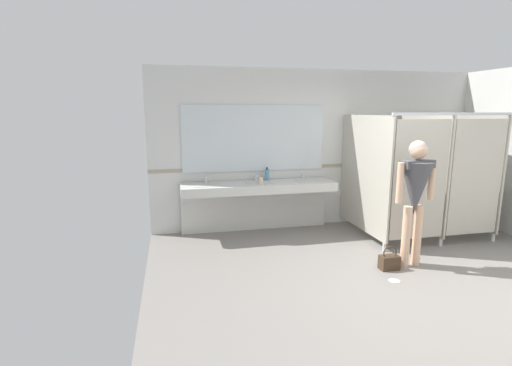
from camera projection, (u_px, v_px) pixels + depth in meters
The scene contains 11 objects.
ground_plane at pixel (404, 285), 4.48m from camera, with size 6.05×5.47×0.10m, color gray.
wall_back at pixel (325, 149), 6.61m from camera, with size 6.05×0.12×2.69m, color silver.
wall_back_tile_band at pixel (326, 166), 6.60m from camera, with size 6.05×0.01×0.06m, color #9E937F.
vanity_counter at pixel (258, 195), 6.19m from camera, with size 2.50×0.59×0.97m.
mirror_panel at pixel (255, 138), 6.22m from camera, with size 2.40×0.02×1.09m, color silver.
bathroom_stalls at pixel (424, 173), 5.94m from camera, with size 1.95×1.53×1.98m.
person_standing at pixel (415, 188), 4.75m from camera, with size 0.57×0.44×1.64m.
handbag at pixel (389, 262), 4.80m from camera, with size 0.25×0.14×0.32m.
soap_dispenser at pixel (267, 175), 6.25m from camera, with size 0.07×0.07×0.22m.
paper_cup at pixel (261, 181), 5.94m from camera, with size 0.07×0.07×0.10m, color beige.
floor_drain_cover at pixel (394, 281), 4.48m from camera, with size 0.14×0.14×0.01m, color #B7BABF.
Camera 1 is at (-2.64, -3.68, 1.99)m, focal length 26.35 mm.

